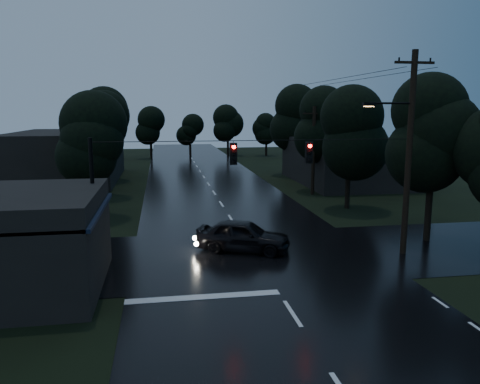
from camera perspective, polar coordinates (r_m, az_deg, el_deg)
name	(u,v)px	position (r m, az deg, el deg)	size (l,w,h in m)	color
main_road	(214,193)	(41.03, -3.17, -0.14)	(12.00, 120.00, 0.02)	black
cross_street	(254,255)	(23.71, 1.74, -7.67)	(60.00, 9.00, 0.02)	black
building_far_right	(349,161)	(48.11, 13.09, 3.75)	(10.00, 14.00, 4.40)	black
building_far_left	(68,156)	(51.27, -20.29, 4.10)	(10.00, 16.00, 5.00)	black
utility_pole_main	(407,150)	(24.33, 19.74, 4.85)	(3.50, 0.30, 10.00)	black
utility_pole_far	(313,149)	(40.36, 8.94, 5.14)	(2.00, 0.30, 7.50)	black
anchor_pole_left	(94,205)	(21.78, -17.42, -1.56)	(0.18, 0.18, 6.00)	black
span_signals	(271,152)	(21.82, 3.77, 4.85)	(15.00, 0.37, 1.12)	black
tree_corner_near	(434,132)	(27.32, 22.56, 6.72)	(4.48, 4.48, 9.44)	black
tree_left_a	(91,140)	(32.53, -17.67, 6.08)	(3.92, 3.92, 8.26)	black
tree_left_b	(98,129)	(40.52, -16.98, 7.32)	(4.20, 4.20, 8.85)	black
tree_left_c	(104,122)	(50.50, -16.25, 8.22)	(4.48, 4.48, 9.44)	black
tree_right_a	(350,132)	(34.89, 13.25, 7.13)	(4.20, 4.20, 8.85)	black
tree_right_b	(321,124)	(42.56, 9.84, 8.21)	(4.48, 4.48, 9.44)	black
tree_right_c	(296,118)	(52.26, 6.83, 8.99)	(4.76, 4.76, 10.03)	black
car	(243,236)	(24.11, 0.37, -5.34)	(1.94, 4.81, 1.64)	black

